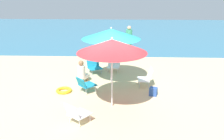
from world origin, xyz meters
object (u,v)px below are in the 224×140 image
Objects in this scene: beach_chair_c at (114,65)px; beach_bag at (153,92)px; beach_chair_b at (94,66)px; person_b at (82,72)px; beach_chair_d at (85,84)px; umbrella_red at (112,46)px; swim_ring at (64,90)px; umbrella_teal at (111,34)px; beach_chair_a at (147,77)px; person_a at (129,43)px; beach_chair_e at (76,113)px.

beach_bag is at bearing 35.53° from beach_chair_c.
person_b is at bearing -42.41° from beach_chair_b.
beach_chair_c is 0.76× the size of beach_chair_d.
umbrella_red reaches higher than swim_ring.
swim_ring is (-1.67, -2.37, -0.23)m from beach_chair_c.
umbrella_teal is 2.99× the size of beach_chair_b.
swim_ring is at bearing -147.45° from umbrella_teal.
beach_chair_b is at bearing 68.54° from swim_ring.
swim_ring is (-2.93, -0.63, -0.32)m from beach_chair_a.
umbrella_teal is 2.10m from beach_chair_b.
beach_chair_c is (0.83, 0.24, 0.01)m from beach_chair_b.
umbrella_teal reaches higher than beach_chair_c.
beach_chair_c reaches higher than beach_bag.
person_a reaches higher than beach_chair_c.
beach_chair_e is (-0.84, -4.49, 0.04)m from beach_chair_c.
beach_chair_e is at bearing -149.70° from person_b.
umbrella_teal is 2.04m from beach_chair_a.
beach_chair_a is 0.40× the size of person_a.
person_b reaches higher than beach_bag.
beach_chair_c is 0.77× the size of beach_chair_e.
beach_chair_d reaches higher than swim_ring.
beach_chair_b is at bearing 46.32° from beach_chair_d.
beach_chair_e is at bearing 52.17° from beach_chair_a.
person_a is 3.60m from person_b.
beach_chair_d is 1.01× the size of beach_chair_e.
person_b is (-1.22, 1.97, -1.47)m from umbrella_red.
swim_ring is at bearing 11.72° from beach_chair_a.
umbrella_teal is at bearing 32.55° from swim_ring.
beach_chair_a is at bearing 101.36° from beach_bag.
umbrella_red is at bearing -88.30° from beach_chair_d.
beach_chair_e is at bearing -103.97° from umbrella_teal.
umbrella_red reaches higher than beach_chair_e.
umbrella_red is 5.17m from person_a.
beach_chair_b is 4.25m from beach_chair_e.
umbrella_red reaches higher than beach_chair_d.
person_a is 4.70m from swim_ring.
beach_chair_a is 0.95× the size of beach_chair_b.
beach_chair_b is at bearing 62.35° from person_a.
beach_chair_a is at bearing -16.94° from umbrella_teal.
beach_bag is (3.10, -0.18, 0.09)m from swim_ring.
person_b reaches higher than swim_ring.
beach_chair_b is 1.33× the size of swim_ring.
beach_bag is (0.16, -0.82, -0.23)m from beach_chair_a.
person_b reaches higher than beach_chair_c.
umbrella_teal is 2.44× the size of person_b.
umbrella_red is 2.11m from beach_chair_e.
beach_bag is (1.48, -1.22, -1.74)m from umbrella_teal.
swim_ring is (-0.83, 2.12, -0.27)m from beach_chair_e.
beach_chair_d is at bearing 16.31° from beach_chair_a.
person_a is at bearing 76.01° from umbrella_teal.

